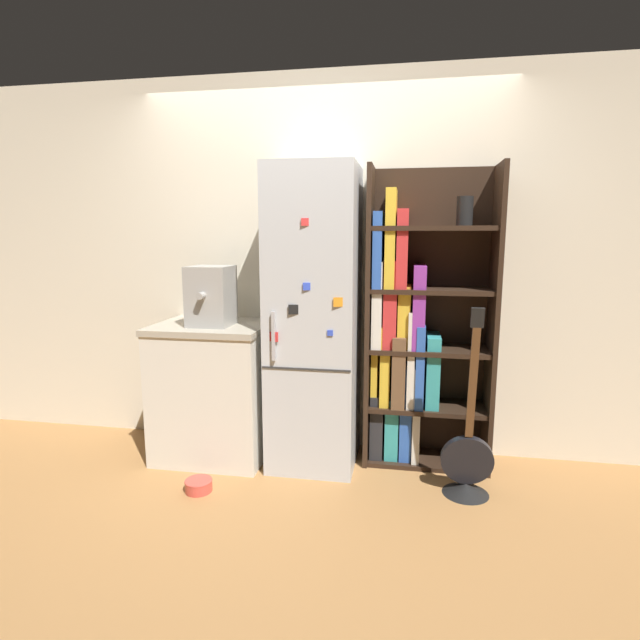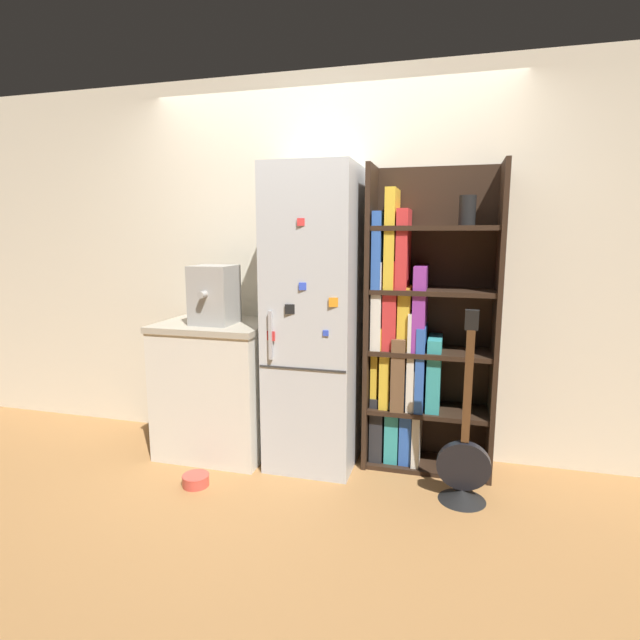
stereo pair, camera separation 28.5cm
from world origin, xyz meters
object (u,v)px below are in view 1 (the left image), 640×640
at_px(refrigerator, 315,320).
at_px(espresso_machine, 211,296).
at_px(pet_bowl, 199,485).
at_px(bookshelf, 412,335).
at_px(guitar, 467,467).

xyz_separation_m(refrigerator, espresso_machine, (-0.68, -0.07, 0.15)).
relative_size(refrigerator, pet_bowl, 11.76).
distance_m(refrigerator, espresso_machine, 0.70).
height_order(bookshelf, pet_bowl, bookshelf).
height_order(espresso_machine, pet_bowl, espresso_machine).
bearing_deg(bookshelf, espresso_machine, -170.98).
bearing_deg(espresso_machine, guitar, -7.70).
bearing_deg(guitar, espresso_machine, 172.30).
relative_size(bookshelf, guitar, 1.71).
bearing_deg(refrigerator, pet_bowl, -138.32).
xyz_separation_m(espresso_machine, pet_bowl, (0.07, -0.47, -1.09)).
distance_m(bookshelf, pet_bowl, 1.64).
bearing_deg(pet_bowl, espresso_machine, 98.49).
distance_m(bookshelf, guitar, 0.89).
xyz_separation_m(bookshelf, pet_bowl, (-1.24, -0.68, -0.83)).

